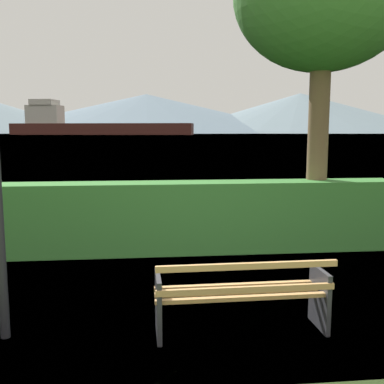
% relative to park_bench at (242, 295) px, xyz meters
% --- Properties ---
extents(ground_plane, '(1400.00, 1400.00, 0.00)m').
position_rel_park_bench_xyz_m(ground_plane, '(-0.00, 0.06, -0.43)').
color(ground_plane, '#4C6B33').
extents(water_surface, '(620.00, 620.00, 0.00)m').
position_rel_park_bench_xyz_m(water_surface, '(-0.00, 308.97, -0.43)').
color(water_surface, '#6B8EA3').
rests_on(water_surface, ground_plane).
extents(park_bench, '(1.89, 0.61, 0.87)m').
position_rel_park_bench_xyz_m(park_bench, '(0.00, 0.00, 0.00)').
color(park_bench, tan).
rests_on(park_bench, ground_plane).
extents(hedge_row, '(7.19, 0.69, 1.28)m').
position_rel_park_bench_xyz_m(hedge_row, '(-0.00, 3.39, 0.21)').
color(hedge_row, '#387A33').
rests_on(hedge_row, ground_plane).
extents(cargo_ship_large, '(113.79, 36.93, 21.66)m').
position_rel_park_bench_xyz_m(cargo_ship_large, '(-36.95, 279.35, 5.63)').
color(cargo_ship_large, '#471E19').
rests_on(cargo_ship_large, water_surface).
extents(distant_hills, '(704.00, 432.55, 51.25)m').
position_rel_park_bench_xyz_m(distant_hills, '(31.70, 578.61, 24.34)').
color(distant_hills, slate).
rests_on(distant_hills, ground_plane).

